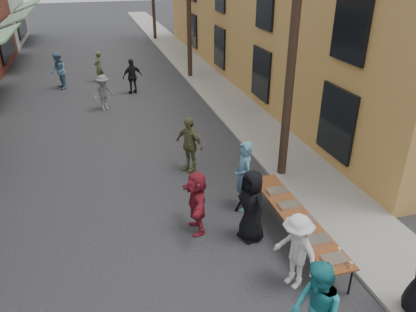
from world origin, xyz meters
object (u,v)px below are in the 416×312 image
catering_tray_sausage (335,259)px  guest_front_c (316,312)px  utility_pole_near (294,29)px  guest_front_a (251,206)px  serving_table (296,217)px

catering_tray_sausage → guest_front_c: 1.70m
utility_pole_near → guest_front_c: (-2.30, -6.00, -3.53)m
utility_pole_near → guest_front_a: 4.94m
utility_pole_near → serving_table: (-1.15, -3.12, -3.79)m
utility_pole_near → guest_front_c: utility_pole_near is taller
guest_front_a → serving_table: bearing=47.9°
serving_table → guest_front_a: guest_front_a is taller
guest_front_a → guest_front_c: guest_front_c is taller
serving_table → guest_front_a: (-0.97, 0.44, 0.21)m
guest_front_c → catering_tray_sausage: bearing=147.1°
utility_pole_near → guest_front_a: (-2.12, -2.67, -3.58)m
utility_pole_near → guest_front_a: bearing=-128.4°
guest_front_c → serving_table: bearing=168.3°
catering_tray_sausage → guest_front_a: guest_front_a is taller
serving_table → catering_tray_sausage: catering_tray_sausage is taller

